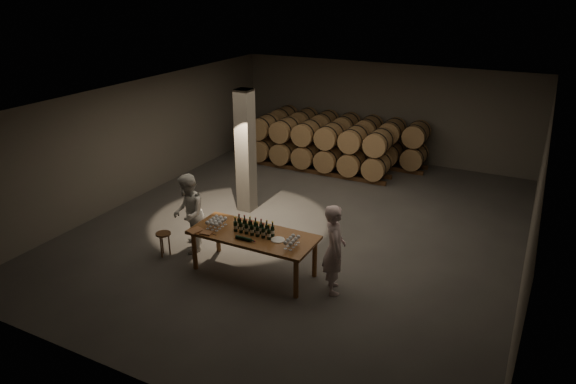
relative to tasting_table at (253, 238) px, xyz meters
The scene contains 15 objects.
room 3.34m from the tasting_table, 123.69° to the left, with size 12.00×12.00×12.00m.
tasting_table is the anchor object (origin of this frame).
barrel_stack_back 7.76m from the tasting_table, 97.11° to the left, with size 5.48×0.95×1.57m.
barrel_stack_front 6.44m from the tasting_table, 102.09° to the left, with size 4.70×0.95×1.57m.
bottle_cluster 0.22m from the tasting_table, 40.14° to the left, with size 0.86×0.23×0.32m.
lying_bottles 0.36m from the tasting_table, 92.74° to the right, with size 0.44×0.07×0.07m.
glass_cluster_left 0.88m from the tasting_table, behind, with size 0.31×0.42×0.18m.
glass_cluster_right 0.96m from the tasting_table, ahead, with size 0.19×0.41×0.17m.
plate 0.59m from the tasting_table, ahead, with size 0.28×0.28×0.02m, color white.
notebook_near 0.95m from the tasting_table, 153.65° to the right, with size 0.23×0.18×0.03m, color #9B6038.
notebook_corner 1.21m from the tasting_table, 158.74° to the right, with size 0.23×0.30×0.03m, color #9B6038.
pen 0.81m from the tasting_table, 150.28° to the right, with size 0.01×0.01×0.15m, color black.
stool 2.18m from the tasting_table, behind, with size 0.33×0.33×0.54m.
person_man 1.72m from the tasting_table, ahead, with size 0.66×0.44×1.82m, color silver.
person_woman 1.78m from the tasting_table, behind, with size 0.87×0.68×1.80m, color white.
Camera 1 is at (4.84, -10.44, 5.62)m, focal length 32.00 mm.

